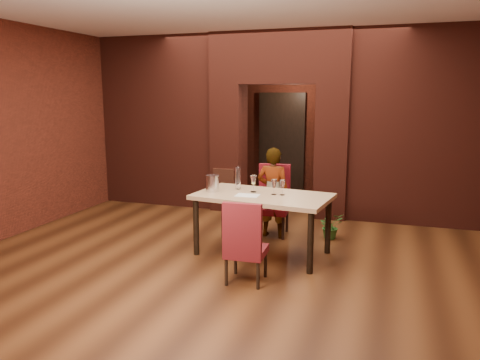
# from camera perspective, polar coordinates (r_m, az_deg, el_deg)

# --- Properties ---
(floor) EXTENTS (8.00, 8.00, 0.00)m
(floor) POSITION_cam_1_polar(r_m,az_deg,el_deg) (6.77, 0.58, -7.93)
(floor) COLOR #4D2913
(floor) RESTS_ON ground
(ceiling) EXTENTS (7.00, 8.00, 0.04)m
(ceiling) POSITION_cam_1_polar(r_m,az_deg,el_deg) (6.51, 0.64, 19.86)
(ceiling) COLOR silver
(ceiling) RESTS_ON ground
(wall_back) EXTENTS (7.00, 0.04, 3.20)m
(wall_back) POSITION_cam_1_polar(r_m,az_deg,el_deg) (10.32, 7.44, 7.41)
(wall_back) COLOR maroon
(wall_back) RESTS_ON ground
(wall_front) EXTENTS (7.00, 0.04, 3.20)m
(wall_front) POSITION_cam_1_polar(r_m,az_deg,el_deg) (2.94, -23.89, -1.04)
(wall_front) COLOR maroon
(wall_front) RESTS_ON ground
(wall_left) EXTENTS (0.04, 8.00, 3.20)m
(wall_left) POSITION_cam_1_polar(r_m,az_deg,el_deg) (8.22, -23.46, 5.86)
(wall_left) COLOR maroon
(wall_left) RESTS_ON ground
(pillar_left) EXTENTS (0.55, 0.55, 2.30)m
(pillar_left) POSITION_cam_1_polar(r_m,az_deg,el_deg) (8.68, -1.36, 3.94)
(pillar_left) COLOR maroon
(pillar_left) RESTS_ON ground
(pillar_right) EXTENTS (0.55, 0.55, 2.30)m
(pillar_right) POSITION_cam_1_polar(r_m,az_deg,el_deg) (8.24, 11.20, 3.40)
(pillar_right) COLOR maroon
(pillar_right) RESTS_ON ground
(lintel) EXTENTS (2.45, 0.55, 0.90)m
(lintel) POSITION_cam_1_polar(r_m,az_deg,el_deg) (8.38, 4.93, 14.63)
(lintel) COLOR maroon
(lintel) RESTS_ON ground
(wing_wall_left) EXTENTS (2.28, 0.35, 3.20)m
(wing_wall_left) POSITION_cam_1_polar(r_m,az_deg,el_deg) (9.21, -9.73, 6.99)
(wing_wall_left) COLOR maroon
(wing_wall_left) RESTS_ON ground
(wing_wall_right) EXTENTS (2.28, 0.35, 3.20)m
(wing_wall_right) POSITION_cam_1_polar(r_m,az_deg,el_deg) (8.15, 21.26, 5.99)
(wing_wall_right) COLOR maroon
(wing_wall_right) RESTS_ON ground
(vent_panel) EXTENTS (0.40, 0.03, 0.50)m
(vent_panel) POSITION_cam_1_polar(r_m,az_deg,el_deg) (8.50, -2.01, -0.30)
(vent_panel) COLOR #9B472D
(vent_panel) RESTS_ON ground
(rear_door) EXTENTS (0.90, 0.08, 2.10)m
(rear_door) POSITION_cam_1_polar(r_m,az_deg,el_deg) (10.39, 5.13, 4.43)
(rear_door) COLOR black
(rear_door) RESTS_ON ground
(rear_door_frame) EXTENTS (1.02, 0.04, 2.22)m
(rear_door_frame) POSITION_cam_1_polar(r_m,az_deg,el_deg) (10.35, 5.08, 4.41)
(rear_door_frame) COLOR black
(rear_door_frame) RESTS_ON ground
(dining_table) EXTENTS (1.86, 1.19, 0.82)m
(dining_table) POSITION_cam_1_polar(r_m,az_deg,el_deg) (6.31, 2.75, -5.43)
(dining_table) COLOR #A47F62
(dining_table) RESTS_ON ground
(chair_far) EXTENTS (0.52, 0.52, 1.07)m
(chair_far) POSITION_cam_1_polar(r_m,az_deg,el_deg) (7.13, 3.94, -2.53)
(chair_far) COLOR maroon
(chair_far) RESTS_ON ground
(chair_near) EXTENTS (0.46, 0.46, 0.97)m
(chair_near) POSITION_cam_1_polar(r_m,az_deg,el_deg) (5.38, 0.78, -7.44)
(chair_near) COLOR maroon
(chair_near) RESTS_ON ground
(person_seated) EXTENTS (0.52, 0.36, 1.36)m
(person_seated) POSITION_cam_1_polar(r_m,az_deg,el_deg) (7.02, 4.05, -1.54)
(person_seated) COLOR white
(person_seated) RESTS_ON ground
(wine_glass_a) EXTENTS (0.09, 0.09, 0.23)m
(wine_glass_a) POSITION_cam_1_polar(r_m,az_deg,el_deg) (6.33, 1.65, -0.46)
(wine_glass_a) COLOR white
(wine_glass_a) RESTS_ON dining_table
(wine_glass_b) EXTENTS (0.08, 0.08, 0.20)m
(wine_glass_b) POSITION_cam_1_polar(r_m,az_deg,el_deg) (6.18, 4.16, -0.87)
(wine_glass_b) COLOR white
(wine_glass_b) RESTS_ON dining_table
(wine_glass_c) EXTENTS (0.08, 0.08, 0.20)m
(wine_glass_c) POSITION_cam_1_polar(r_m,az_deg,el_deg) (6.17, 5.18, -0.93)
(wine_glass_c) COLOR white
(wine_glass_c) RESTS_ON dining_table
(tasting_sheet) EXTENTS (0.31, 0.23, 0.00)m
(tasting_sheet) POSITION_cam_1_polar(r_m,az_deg,el_deg) (6.13, 0.90, -1.89)
(tasting_sheet) COLOR silver
(tasting_sheet) RESTS_ON dining_table
(wine_bucket) EXTENTS (0.18, 0.18, 0.22)m
(wine_bucket) POSITION_cam_1_polar(r_m,az_deg,el_deg) (6.38, -3.38, -0.40)
(wine_bucket) COLOR silver
(wine_bucket) RESTS_ON dining_table
(water_bottle) EXTENTS (0.08, 0.08, 0.32)m
(water_bottle) POSITION_cam_1_polar(r_m,az_deg,el_deg) (6.52, -0.25, 0.30)
(water_bottle) COLOR white
(water_bottle) RESTS_ON dining_table
(potted_plant) EXTENTS (0.46, 0.46, 0.39)m
(potted_plant) POSITION_cam_1_polar(r_m,az_deg,el_deg) (7.14, 10.99, -5.52)
(potted_plant) COLOR #285A1F
(potted_plant) RESTS_ON ground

